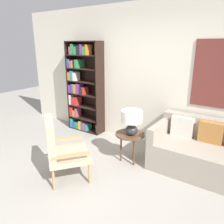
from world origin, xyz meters
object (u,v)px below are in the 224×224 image
(bookshelf, at_px, (82,87))
(table_lamp, at_px, (132,120))
(couch, at_px, (206,153))
(side_table, at_px, (130,137))
(armchair, at_px, (60,147))

(bookshelf, height_order, table_lamp, bookshelf)
(bookshelf, xyz_separation_m, couch, (2.82, -0.28, -0.69))
(bookshelf, bearing_deg, couch, -5.71)
(table_lamp, bearing_deg, side_table, 144.37)
(armchair, xyz_separation_m, couch, (1.74, 1.43, -0.20))
(side_table, height_order, table_lamp, table_lamp)
(side_table, bearing_deg, bookshelf, 157.30)
(side_table, bearing_deg, armchair, -120.58)
(armchair, xyz_separation_m, side_table, (0.60, 1.01, -0.06))
(table_lamp, bearing_deg, couch, 22.12)
(bookshelf, xyz_separation_m, table_lamp, (1.71, -0.73, -0.23))
(couch, bearing_deg, bookshelf, 174.29)
(armchair, height_order, couch, armchair)
(couch, bearing_deg, table_lamp, -157.88)
(armchair, bearing_deg, couch, 39.33)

